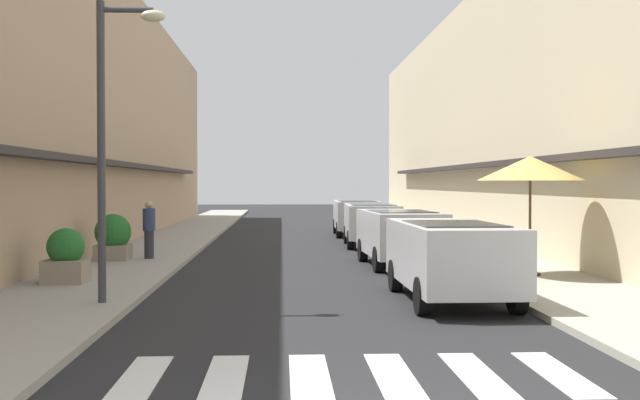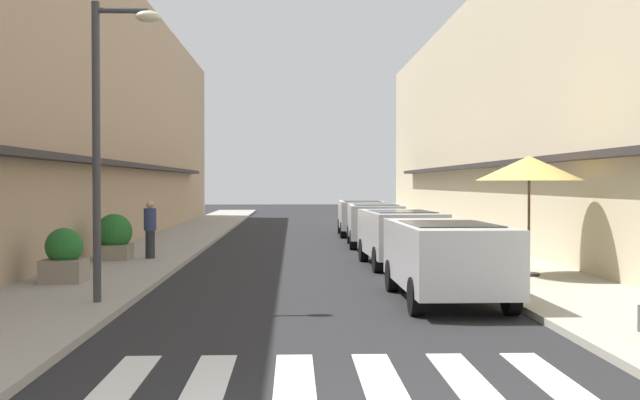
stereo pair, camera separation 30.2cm
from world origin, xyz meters
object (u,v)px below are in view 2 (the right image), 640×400
Objects in this scene: parked_car_far at (375,220)px; planter_midblock at (64,257)px; parked_car_near at (446,252)px; pedestrian_walking_near at (150,228)px; parked_car_distant at (361,214)px; parked_car_mid at (400,232)px; cafe_umbrella at (529,169)px; street_lamp at (107,118)px; planter_far at (114,237)px.

planter_midblock is at bearing -126.07° from parked_car_far.
pedestrian_walking_near reaches higher than parked_car_near.
parked_car_distant reaches higher than planter_midblock.
cafe_umbrella is at bearing -51.61° from parked_car_mid.
parked_car_distant is (-0.00, 12.10, 0.00)m from parked_car_mid.
parked_car_far is at bearing 104.36° from cafe_umbrella.
parked_car_distant is 15.49m from cafe_umbrella.
planter_midblock is (-7.61, -3.93, -0.27)m from parked_car_mid.
cafe_umbrella is (8.50, 3.62, -0.80)m from street_lamp.
street_lamp is at bearing -114.49° from parked_car_far.
planter_far is at bearing 173.04° from parked_car_mid.
street_lamp is 8.36m from pedestrian_walking_near.
parked_car_far is 2.56× the size of pedestrian_walking_near.
street_lamp is 4.20× the size of planter_far.
street_lamp is at bearing -78.00° from planter_far.
parked_car_near is 6.51m from street_lamp.
street_lamp is (-6.03, -6.73, 2.40)m from parked_car_mid.
pedestrian_walking_near reaches higher than planter_far.
parked_car_distant is 3.56× the size of planter_far.
cafe_umbrella reaches higher than parked_car_distant.
parked_car_mid is at bearing -90.00° from parked_car_far.
planter_far is (-1.63, 7.67, -2.59)m from street_lamp.
parked_car_mid is 4.28m from cafe_umbrella.
parked_car_mid is 9.35m from street_lamp.
street_lamp is 8.25m from planter_far.
cafe_umbrella is at bearing -21.78° from planter_far.
parked_car_distant is at bearing 64.60° from planter_midblock.
planter_midblock is at bearing -175.36° from cafe_umbrella.
parked_car_mid is at bearing 90.00° from parked_car_near.
parked_car_distant is 0.85× the size of street_lamp.
parked_car_near is 0.85× the size of street_lamp.
parked_car_far is (0.00, 6.52, -0.00)m from parked_car_mid.
parked_car_near is 18.30m from parked_car_distant.
parked_car_near is 1.00× the size of parked_car_distant.
parked_car_mid and parked_car_distant have the same top height.
planter_midblock is at bearing -89.34° from planter_far.
parked_car_far is 3.58× the size of planter_midblock.
street_lamp is at bearing -156.92° from cafe_umbrella.
street_lamp is 3.28× the size of pedestrian_walking_near.
planter_far is at bearing -124.47° from parked_car_distant.
cafe_umbrella is at bearing -80.80° from parked_car_distant.
parked_car_mid is at bearing 128.39° from cafe_umbrella.
parked_car_mid is 3.40× the size of planter_far.
parked_car_mid is 0.96× the size of parked_car_distant.
parked_car_near is 7.95m from planter_midblock.
pedestrian_walking_near is (-0.72, 7.99, -2.37)m from street_lamp.
planter_midblock is at bearing 119.29° from street_lamp.
parked_car_near is at bearing -42.98° from planter_far.
cafe_umbrella reaches higher than parked_car_near.
street_lamp reaches higher than parked_car_distant.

